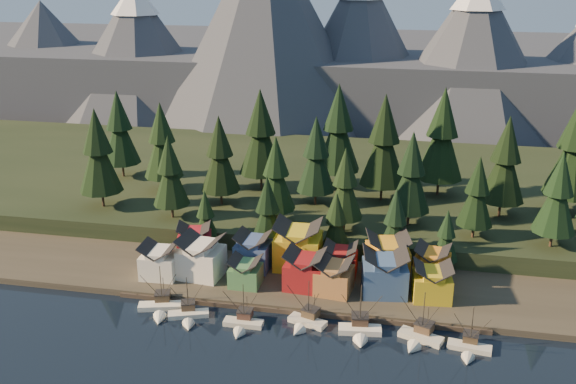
% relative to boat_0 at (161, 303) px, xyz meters
% --- Properties ---
extents(ground, '(500.00, 500.00, 0.00)m').
position_rel_boat_0_xyz_m(ground, '(28.72, -10.64, -1.98)').
color(ground, black).
rests_on(ground, ground).
extents(shore_strip, '(400.00, 50.00, 1.50)m').
position_rel_boat_0_xyz_m(shore_strip, '(28.72, 29.36, -1.23)').
color(shore_strip, '#342F25').
rests_on(shore_strip, ground).
extents(hillside, '(420.00, 100.00, 6.00)m').
position_rel_boat_0_xyz_m(hillside, '(28.72, 79.36, 1.02)').
color(hillside, black).
rests_on(hillside, ground).
extents(dock, '(80.00, 4.00, 1.00)m').
position_rel_boat_0_xyz_m(dock, '(28.72, 5.86, -1.48)').
color(dock, '#3F352D').
rests_on(dock, ground).
extents(mountain_ridge, '(560.00, 190.00, 90.00)m').
position_rel_boat_0_xyz_m(mountain_ridge, '(24.53, 202.95, 24.08)').
color(mountain_ridge, '#454B59').
rests_on(mountain_ridge, ground).
extents(boat_0, '(10.70, 11.21, 10.92)m').
position_rel_boat_0_xyz_m(boat_0, '(0.00, 0.00, 0.00)').
color(boat_0, white).
rests_on(boat_0, ground).
extents(boat_1, '(9.14, 9.54, 9.95)m').
position_rel_boat_0_xyz_m(boat_1, '(6.75, -1.86, -0.11)').
color(boat_1, silver).
rests_on(boat_1, ground).
extents(boat_2, '(8.34, 9.10, 10.22)m').
position_rel_boat_0_xyz_m(boat_2, '(18.72, -2.97, 0.01)').
color(boat_2, beige).
rests_on(boat_2, ground).
extents(boat_3, '(8.66, 9.24, 10.80)m').
position_rel_boat_0_xyz_m(boat_3, '(31.27, 0.20, 0.21)').
color(boat_3, beige).
rests_on(boat_3, ground).
extents(boat_4, '(9.15, 9.77, 11.60)m').
position_rel_boat_0_xyz_m(boat_4, '(42.63, -1.06, 0.36)').
color(boat_4, white).
rests_on(boat_4, ground).
extents(boat_5, '(9.43, 10.02, 11.45)m').
position_rel_boat_0_xyz_m(boat_5, '(54.25, -1.30, 0.31)').
color(boat_5, beige).
rests_on(boat_5, ground).
extents(boat_6, '(8.81, 9.38, 9.96)m').
position_rel_boat_0_xyz_m(boat_6, '(63.71, -2.94, -0.08)').
color(boat_6, beige).
rests_on(boat_6, ground).
extents(house_front_0, '(8.46, 8.03, 8.18)m').
position_rel_boat_0_xyz_m(house_front_0, '(-5.06, 12.58, 3.82)').
color(house_front_0, white).
rests_on(house_front_0, shore_strip).
extents(house_front_1, '(10.39, 10.06, 9.79)m').
position_rel_boat_0_xyz_m(house_front_1, '(4.29, 14.74, 4.67)').
color(house_front_1, white).
rests_on(house_front_1, shore_strip).
extents(house_front_2, '(6.94, 6.99, 6.66)m').
position_rel_boat_0_xyz_m(house_front_2, '(15.46, 12.34, 3.02)').
color(house_front_2, '#437C47').
rests_on(house_front_2, shore_strip).
extents(house_front_3, '(9.15, 8.77, 8.77)m').
position_rel_boat_0_xyz_m(house_front_3, '(28.78, 13.93, 4.13)').
color(house_front_3, maroon).
rests_on(house_front_3, shore_strip).
extents(house_front_4, '(8.59, 9.13, 7.87)m').
position_rel_boat_0_xyz_m(house_front_4, '(35.48, 13.07, 3.66)').
color(house_front_4, '#A46D3A').
rests_on(house_front_4, shore_strip).
extents(house_front_5, '(10.72, 9.98, 10.06)m').
position_rel_boat_0_xyz_m(house_front_5, '(46.41, 14.58, 4.81)').
color(house_front_5, '#385686').
rests_on(house_front_5, shore_strip).
extents(house_front_6, '(8.79, 8.39, 8.10)m').
position_rel_boat_0_xyz_m(house_front_6, '(56.63, 14.19, 3.78)').
color(house_front_6, gold).
rests_on(house_front_6, shore_strip).
extents(house_back_0, '(9.54, 9.31, 8.66)m').
position_rel_boat_0_xyz_m(house_back_0, '(-0.49, 23.72, 4.07)').
color(house_back_0, maroon).
rests_on(house_back_0, shore_strip).
extents(house_back_1, '(8.28, 8.37, 8.94)m').
position_rel_boat_0_xyz_m(house_back_1, '(15.11, 21.01, 4.22)').
color(house_back_1, '#3B538B').
rests_on(house_back_1, shore_strip).
extents(house_back_2, '(10.97, 10.11, 11.45)m').
position_rel_boat_0_xyz_m(house_back_2, '(25.40, 23.71, 5.54)').
color(house_back_2, gold).
rests_on(house_back_2, shore_strip).
extents(house_back_3, '(7.60, 6.76, 7.72)m').
position_rel_boat_0_xyz_m(house_back_3, '(35.84, 21.61, 3.58)').
color(house_back_3, maroon).
rests_on(house_back_3, shore_strip).
extents(house_back_4, '(11.05, 10.75, 10.34)m').
position_rel_boat_0_xyz_m(house_back_4, '(46.55, 22.82, 4.95)').
color(house_back_4, gold).
rests_on(house_back_4, shore_strip).
extents(house_back_5, '(8.79, 8.87, 8.46)m').
position_rel_boat_0_xyz_m(house_back_5, '(56.67, 22.86, 3.96)').
color(house_back_5, orange).
rests_on(house_back_5, shore_strip).
extents(tree_hill_0, '(12.02, 12.02, 27.99)m').
position_rel_boat_0_xyz_m(tree_hill_0, '(-33.28, 41.36, 19.33)').
color(tree_hill_0, '#332319').
rests_on(tree_hill_0, hillside).
extents(tree_hill_1, '(11.51, 11.51, 26.82)m').
position_rel_boat_0_xyz_m(tree_hill_1, '(-21.28, 57.36, 18.69)').
color(tree_hill_1, '#332319').
rests_on(tree_hill_1, hillside).
extents(tree_hill_2, '(9.74, 9.74, 22.70)m').
position_rel_boat_0_xyz_m(tree_hill_2, '(-11.28, 37.36, 16.43)').
color(tree_hill_2, '#332319').
rests_on(tree_hill_2, hillside).
extents(tree_hill_3, '(11.00, 11.00, 25.61)m').
position_rel_boat_0_xyz_m(tree_hill_3, '(-1.28, 49.36, 18.02)').
color(tree_hill_3, '#332319').
rests_on(tree_hill_3, hillside).
extents(tree_hill_4, '(13.06, 13.06, 30.42)m').
position_rel_boat_0_xyz_m(tree_hill_4, '(6.72, 64.36, 20.66)').
color(tree_hill_4, '#332319').
rests_on(tree_hill_4, hillside).
extents(tree_hill_5, '(10.07, 10.07, 23.45)m').
position_rel_boat_0_xyz_m(tree_hill_5, '(16.72, 39.36, 16.84)').
color(tree_hill_5, '#332319').
rests_on(tree_hill_5, hillside).
extents(tree_hill_6, '(10.93, 10.93, 25.46)m').
position_rel_boat_0_xyz_m(tree_hill_6, '(24.72, 54.36, 17.94)').
color(tree_hill_6, '#332319').
rests_on(tree_hill_6, hillside).
extents(tree_hill_7, '(9.45, 9.45, 22.01)m').
position_rel_boat_0_xyz_m(tree_hill_7, '(34.72, 37.36, 16.05)').
color(tree_hill_7, '#332319').
rests_on(tree_hill_7, hillside).
extents(tree_hill_8, '(13.29, 13.29, 30.95)m').
position_rel_boat_0_xyz_m(tree_hill_8, '(42.72, 61.36, 20.95)').
color(tree_hill_8, '#332319').
rests_on(tree_hill_8, hillside).
extents(tree_hill_9, '(10.78, 10.78, 25.11)m').
position_rel_boat_0_xyz_m(tree_hill_9, '(50.72, 44.36, 17.75)').
color(tree_hill_9, '#332319').
rests_on(tree_hill_9, hillside).
extents(tree_hill_10, '(13.67, 13.67, 31.84)m').
position_rel_boat_0_xyz_m(tree_hill_10, '(58.72, 69.36, 21.43)').
color(tree_hill_10, '#332319').
rests_on(tree_hill_10, hillside).
extents(tree_hill_11, '(9.03, 9.03, 21.04)m').
position_rel_boat_0_xyz_m(tree_hill_11, '(66.72, 39.36, 15.52)').
color(tree_hill_11, '#332319').
rests_on(tree_hill_11, hillside).
extents(tree_hill_12, '(11.85, 11.85, 27.60)m').
position_rel_boat_0_xyz_m(tree_hill_12, '(74.72, 55.36, 19.11)').
color(tree_hill_12, '#332319').
rests_on(tree_hill_12, hillside).
extents(tree_hill_13, '(10.21, 10.21, 23.78)m').
position_rel_boat_0_xyz_m(tree_hill_13, '(84.72, 37.36, 17.02)').
color(tree_hill_13, '#332319').
rests_on(tree_hill_13, hillside).
extents(tree_hill_14, '(14.02, 14.02, 32.67)m').
position_rel_boat_0_xyz_m(tree_hill_14, '(92.72, 61.36, 21.89)').
color(tree_hill_14, '#332319').
rests_on(tree_hill_14, hillside).
extents(tree_hill_15, '(13.51, 13.51, 31.48)m').
position_rel_boat_0_xyz_m(tree_hill_15, '(28.72, 71.36, 21.23)').
color(tree_hill_15, '#332319').
rests_on(tree_hill_15, hillside).
extents(tree_hill_16, '(11.87, 11.87, 27.65)m').
position_rel_boat_0_xyz_m(tree_hill_16, '(-39.28, 67.36, 19.14)').
color(tree_hill_16, '#332319').
rests_on(tree_hill_16, hillside).
extents(tree_shore_0, '(6.77, 6.77, 15.78)m').
position_rel_boat_0_xyz_m(tree_shore_0, '(0.72, 29.36, 8.14)').
color(tree_shore_0, '#332319').
rests_on(tree_shore_0, shore_strip).
extents(tree_shore_1, '(8.81, 8.81, 20.52)m').
position_rel_boat_0_xyz_m(tree_shore_1, '(16.72, 29.36, 10.74)').
color(tree_shore_1, '#332319').
rests_on(tree_shore_1, shore_strip).
extents(tree_shore_2, '(7.52, 7.52, 17.52)m').
position_rel_boat_0_xyz_m(tree_shore_2, '(33.72, 29.36, 9.09)').
color(tree_shore_2, '#332319').
rests_on(tree_shore_2, shore_strip).
extents(tree_shore_3, '(8.30, 8.30, 19.34)m').
position_rel_boat_0_xyz_m(tree_shore_3, '(47.72, 29.36, 10.09)').
color(tree_shore_3, '#332319').
rests_on(tree_shore_3, shore_strip).
extents(tree_shore_4, '(6.51, 6.51, 15.17)m').
position_rel_boat_0_xyz_m(tree_shore_4, '(59.72, 29.36, 7.80)').
color(tree_shore_4, '#332319').
rests_on(tree_shore_4, shore_strip).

